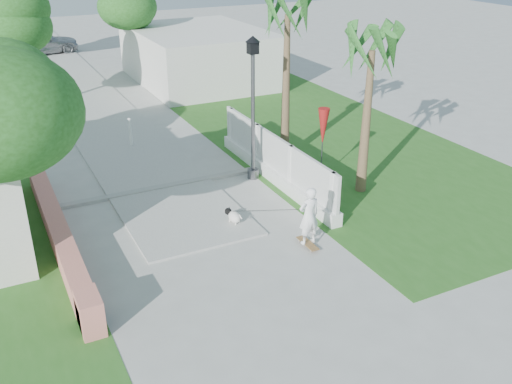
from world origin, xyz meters
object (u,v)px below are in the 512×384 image
street_lamp (253,104)px  parked_car (39,42)px  bollard (130,132)px  patio_umbrella (323,128)px  dog (233,216)px  skateboarder (271,211)px

street_lamp → parked_car: bearing=98.3°
bollard → street_lamp: bearing=-59.0°
bollard → patio_umbrella: size_ratio=0.47×
street_lamp → bollard: size_ratio=4.07×
street_lamp → bollard: 5.56m
bollard → dog: size_ratio=1.79×
bollard → patio_umbrella: (4.60, -5.50, 1.10)m
patio_umbrella → parked_car: (-5.26, 24.05, -0.90)m
dog → patio_umbrella: bearing=-0.4°
skateboarder → bollard: bearing=-81.5°
skateboarder → parked_car: 26.70m
street_lamp → bollard: (-2.70, 4.50, -1.84)m
bollard → skateboarder: bearing=-79.8°
street_lamp → bollard: bearing=121.0°
patio_umbrella → dog: size_ratio=3.77×
skateboarder → patio_umbrella: bearing=-142.5°
parked_car → street_lamp: bearing=-179.5°
bollard → skateboarder: size_ratio=0.44×
patio_umbrella → skateboarder: size_ratio=0.92×
patio_umbrella → skateboarder: (-3.14, -2.56, -0.97)m
dog → parked_car: parked_car is taller
skateboarder → street_lamp: bearing=-111.0°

